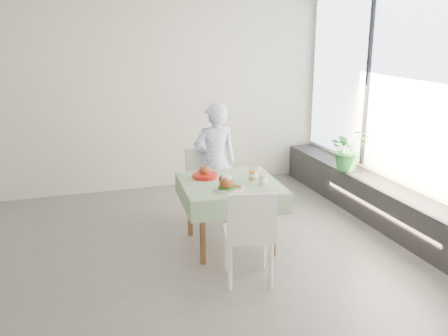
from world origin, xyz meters
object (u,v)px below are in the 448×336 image
object	(u,v)px
cafe_table	(230,206)
potted_plant	(348,149)
main_dish	(228,185)
juice_cup_orange	(253,174)
diner	(215,162)
chair_near	(248,252)
chair_far	(208,199)

from	to	relation	value
cafe_table	potted_plant	distance (m)	2.09
main_dish	juice_cup_orange	xyz separation A→B (m)	(0.37, 0.25, 0.01)
diner	chair_near	bearing A→B (deg)	85.14
potted_plant	chair_far	bearing A→B (deg)	177.90
chair_near	diner	distance (m)	1.69
chair_near	potted_plant	xyz separation A→B (m)	(2.02, 1.56, 0.50)
cafe_table	chair_near	bearing A→B (deg)	-96.42
main_dish	chair_near	bearing A→B (deg)	-88.75
diner	potted_plant	distance (m)	1.84
chair_near	diner	xyz separation A→B (m)	(0.18, 1.62, 0.45)
chair_far	chair_near	bearing A→B (deg)	-92.83
chair_far	diner	world-z (taller)	diner
juice_cup_orange	potted_plant	size ratio (longest dim) A/B	0.51
cafe_table	chair_near	world-z (taller)	chair_near
main_dish	diner	bearing A→B (deg)	79.93
chair_far	juice_cup_orange	distance (m)	1.01
chair_near	potted_plant	size ratio (longest dim) A/B	1.64
main_dish	chair_far	bearing A→B (deg)	85.01
main_dish	potted_plant	distance (m)	2.26
chair_far	main_dish	xyz separation A→B (m)	(-0.09, -1.06, 0.52)
cafe_table	main_dish	distance (m)	0.43
juice_cup_orange	potted_plant	xyz separation A→B (m)	(1.66, 0.74, -0.02)
cafe_table	potted_plant	bearing A→B (deg)	21.02
main_dish	potted_plant	bearing A→B (deg)	26.03
main_dish	juice_cup_orange	bearing A→B (deg)	33.92
chair_far	cafe_table	bearing A→B (deg)	-89.20
potted_plant	main_dish	bearing A→B (deg)	-153.97
chair_far	main_dish	world-z (taller)	main_dish
juice_cup_orange	main_dish	bearing A→B (deg)	-146.08
juice_cup_orange	chair_near	bearing A→B (deg)	-113.93
juice_cup_orange	diner	bearing A→B (deg)	103.00
chair_far	main_dish	size ratio (longest dim) A/B	2.79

